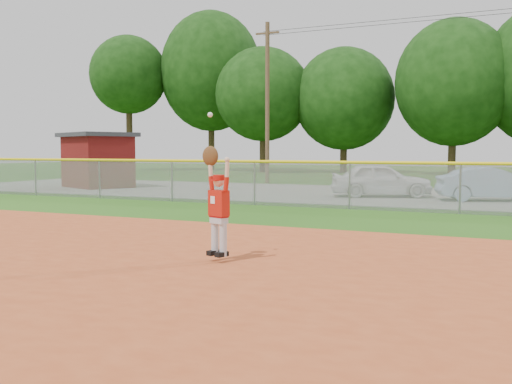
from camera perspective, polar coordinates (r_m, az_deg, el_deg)
ground at (r=9.29m, az=-7.05°, el=-7.59°), size 120.00×120.00×0.00m
clay_infield at (r=6.97m, az=-20.26°, el=-11.67°), size 24.00×16.00×0.04m
parking_strip at (r=24.30m, az=12.98°, el=-0.31°), size 44.00×10.00×0.03m
car_white_a at (r=23.23m, az=12.38°, el=1.20°), size 4.26×2.88×1.35m
car_blue at (r=22.55m, az=22.43°, el=0.75°), size 3.98×2.37×1.24m
utility_shed at (r=29.53m, az=-15.56°, el=3.12°), size 4.50×4.11×2.74m
outfield_fence at (r=18.41m, az=9.35°, el=1.02°), size 40.06×0.10×1.55m
power_lines at (r=30.12m, az=17.31°, el=9.35°), size 19.40×0.24×9.00m
tree_line at (r=46.16m, az=19.81°, el=11.01°), size 62.37×13.00×14.43m
ballplayer at (r=9.49m, az=-3.88°, el=-0.95°), size 0.60×0.37×2.39m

